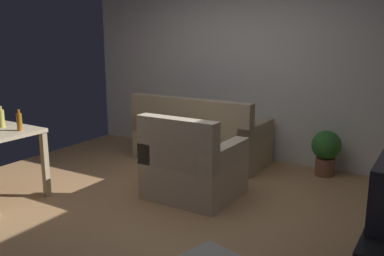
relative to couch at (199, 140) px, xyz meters
name	(u,v)px	position (x,y,z in m)	size (l,w,h in m)	color
ground_plane	(159,208)	(0.43, -1.59, -0.32)	(5.20, 4.40, 0.02)	tan
wall_rear	(249,62)	(0.43, 0.61, 1.04)	(5.20, 0.10, 2.70)	silver
couch	(199,140)	(0.00, 0.00, 0.00)	(1.77, 0.84, 0.92)	tan
potted_plant	(326,150)	(1.63, 0.31, 0.02)	(0.36, 0.36, 0.57)	brown
armchair	(192,168)	(0.57, -1.15, 0.01)	(0.91, 0.85, 0.92)	beige
bottle_squat	(1,118)	(-1.20, -2.14, 0.55)	(0.07, 0.07, 0.23)	#BCB24C
bottle_amber	(19,121)	(-0.91, -2.14, 0.55)	(0.05, 0.05, 0.22)	#9E6019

